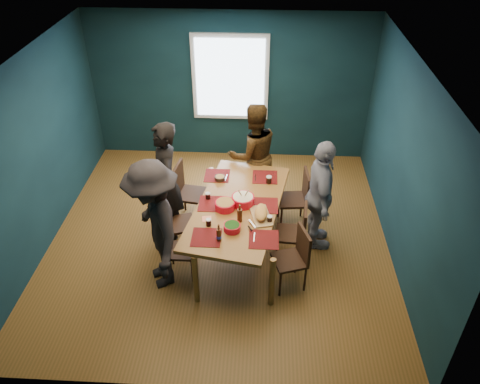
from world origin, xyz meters
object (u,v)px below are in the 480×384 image
object	(u,v)px
cutting_board	(261,213)
person_near_left	(155,226)
chair_right_mid	(297,229)
person_right	(320,196)
chair_left_far	(185,188)
bowl_herbs	(232,227)
person_far_left	(166,183)
person_back	(253,155)
chair_left_mid	(174,220)
chair_right_far	(299,195)
bowl_salad	(225,205)
chair_right_near	(296,254)
bowl_dumpling	(243,200)
chair_left_near	(175,246)
dining_table	(238,209)

from	to	relation	value
cutting_board	person_near_left	bearing A→B (deg)	-177.26
chair_right_mid	person_right	xyz separation A→B (m)	(0.31, 0.33, 0.34)
chair_left_far	person_right	bearing A→B (deg)	-5.52
person_near_left	bowl_herbs	xyz separation A→B (m)	(0.96, 0.09, -0.05)
chair_right_mid	person_far_left	size ratio (longest dim) A/B	0.48
chair_right_mid	bowl_herbs	size ratio (longest dim) A/B	4.05
chair_right_mid	person_back	bearing A→B (deg)	119.24
person_back	person_right	bearing A→B (deg)	111.08
chair_left_mid	person_back	world-z (taller)	person_back
chair_right_far	cutting_board	distance (m)	1.13
person_back	chair_right_far	bearing A→B (deg)	118.15
cutting_board	bowl_salad	bearing A→B (deg)	149.10
chair_left_far	person_right	size ratio (longest dim) A/B	0.57
cutting_board	person_right	bearing A→B (deg)	16.00
chair_right_near	chair_left_mid	bearing A→B (deg)	142.11
person_near_left	chair_left_mid	bearing A→B (deg)	147.11
bowl_salad	bowl_herbs	xyz separation A→B (m)	(0.13, -0.45, -0.01)
person_back	person_far_left	bearing A→B (deg)	17.16
chair_left_far	person_far_left	size ratio (longest dim) A/B	0.53
chair_left_far	bowl_dumpling	xyz separation A→B (m)	(0.92, -0.70, 0.33)
chair_right_near	person_right	world-z (taller)	person_right
chair_left_far	chair_right_far	xyz separation A→B (m)	(1.73, -0.05, -0.02)
chair_left_near	bowl_herbs	world-z (taller)	bowl_herbs
bowl_herbs	chair_right_mid	bearing A→B (deg)	26.97
bowl_dumpling	chair_right_far	bearing A→B (deg)	38.74
chair_left_mid	bowl_dumpling	distance (m)	1.04
person_near_left	bowl_salad	size ratio (longest dim) A/B	6.79
chair_right_near	person_back	distance (m)	2.03
dining_table	chair_left_far	world-z (taller)	chair_left_far
chair_right_near	bowl_herbs	xyz separation A→B (m)	(-0.82, 0.07, 0.36)
chair_left_far	bowl_salad	xyz separation A→B (m)	(0.68, -0.82, 0.32)
bowl_dumpling	bowl_salad	bearing A→B (deg)	-153.34
chair_right_far	bowl_salad	bearing A→B (deg)	-149.12
chair_left_far	chair_right_far	world-z (taller)	chair_left_far
chair_right_mid	cutting_board	xyz separation A→B (m)	(-0.50, -0.14, 0.37)
dining_table	bowl_salad	bearing A→B (deg)	-140.38
chair_right_far	bowl_dumpling	xyz separation A→B (m)	(-0.81, -0.65, 0.35)
dining_table	chair_left_near	world-z (taller)	same
person_far_left	person_near_left	xyz separation A→B (m)	(0.05, -0.98, 0.00)
chair_left_far	chair_right_mid	bearing A→B (deg)	-17.77
chair_left_mid	chair_right_far	size ratio (longest dim) A/B	0.96
chair_left_mid	chair_left_near	bearing A→B (deg)	-98.88
person_right	chair_right_mid	bearing A→B (deg)	133.04
person_far_left	person_right	distance (m)	2.18
chair_right_near	person_back	size ratio (longest dim) A/B	0.51
bowl_herbs	chair_left_far	bearing A→B (deg)	122.48
person_far_left	person_back	bearing A→B (deg)	110.18
chair_left_mid	chair_left_near	world-z (taller)	chair_left_mid
person_right	person_near_left	bearing A→B (deg)	108.63
dining_table	bowl_salad	xyz separation A→B (m)	(-0.17, -0.10, 0.14)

